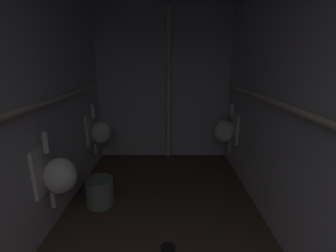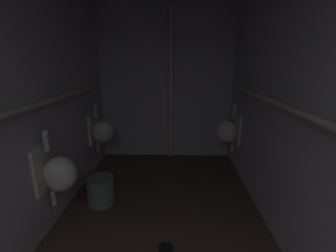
% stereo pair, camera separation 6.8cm
% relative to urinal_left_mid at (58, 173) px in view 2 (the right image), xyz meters
% --- Properties ---
extents(floor, '(2.28, 4.00, 0.08)m').
position_rel_urinal_left_mid_xyz_m(floor, '(0.93, -0.04, -0.64)').
color(floor, '#47382D').
rests_on(floor, ground).
extents(wall_left, '(0.06, 4.00, 2.42)m').
position_rel_urinal_left_mid_xyz_m(wall_left, '(-0.18, -0.04, 0.61)').
color(wall_left, '#B8B5BD').
rests_on(wall_left, ground).
extents(wall_right, '(0.06, 4.00, 2.42)m').
position_rel_urinal_left_mid_xyz_m(wall_right, '(2.05, -0.04, 0.61)').
color(wall_right, '#B8B5BD').
rests_on(wall_right, ground).
extents(wall_back, '(2.28, 0.06, 2.42)m').
position_rel_urinal_left_mid_xyz_m(wall_back, '(0.93, 1.92, 0.61)').
color(wall_back, '#B8B5BD').
rests_on(wall_back, ground).
extents(urinal_left_mid, '(0.32, 0.30, 0.76)m').
position_rel_urinal_left_mid_xyz_m(urinal_left_mid, '(0.00, 0.00, 0.00)').
color(urinal_left_mid, silver).
extents(urinal_left_far, '(0.32, 0.30, 0.76)m').
position_rel_urinal_left_mid_xyz_m(urinal_left_far, '(0.00, 1.32, 0.00)').
color(urinal_left_far, silver).
extents(urinal_right_mid, '(0.32, 0.30, 0.76)m').
position_rel_urinal_left_mid_xyz_m(urinal_right_mid, '(1.87, 1.39, 0.00)').
color(urinal_right_mid, silver).
extents(supply_pipe_left, '(0.06, 3.24, 0.06)m').
position_rel_urinal_left_mid_xyz_m(supply_pipe_left, '(-0.09, -0.06, 0.64)').
color(supply_pipe_left, beige).
extents(supply_pipe_right, '(0.06, 3.25, 0.06)m').
position_rel_urinal_left_mid_xyz_m(supply_pipe_right, '(1.96, -0.00, 0.64)').
color(supply_pipe_right, beige).
extents(standpipe_back_wall, '(0.07, 0.07, 2.37)m').
position_rel_urinal_left_mid_xyz_m(standpipe_back_wall, '(1.01, 1.81, 0.61)').
color(standpipe_back_wall, beige).
rests_on(standpipe_back_wall, ground).
extents(floor_drain, '(0.14, 0.14, 0.01)m').
position_rel_urinal_left_mid_xyz_m(floor_drain, '(1.01, -0.22, -0.60)').
color(floor_drain, black).
rests_on(floor_drain, ground).
extents(waste_bin, '(0.31, 0.31, 0.32)m').
position_rel_urinal_left_mid_xyz_m(waste_bin, '(0.23, 0.44, -0.45)').
color(waste_bin, slate).
rests_on(waste_bin, ground).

